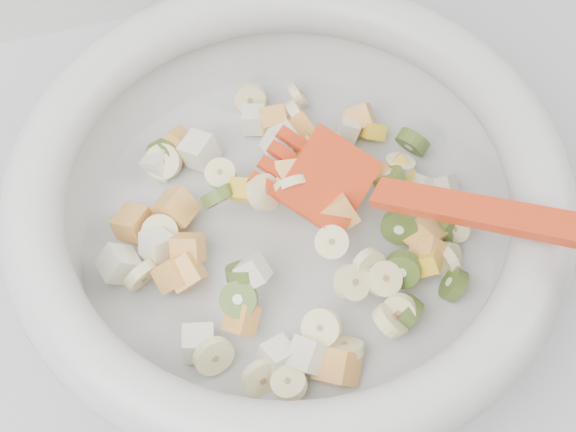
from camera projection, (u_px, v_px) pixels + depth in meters
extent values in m
cylinder|color=#B6B6B4|center=(288.00, 243.00, 0.66)|extent=(0.32, 0.32, 0.02)
torus|color=#B6B6B4|center=(288.00, 189.00, 0.60)|extent=(0.39, 0.39, 0.04)
cylinder|color=beige|center=(456.00, 227.00, 0.64)|extent=(0.03, 0.02, 0.03)
cylinder|color=beige|center=(290.00, 185.00, 0.62)|extent=(0.03, 0.02, 0.03)
cylinder|color=beige|center=(345.00, 349.00, 0.59)|extent=(0.03, 0.03, 0.03)
cylinder|color=beige|center=(251.00, 99.00, 0.71)|extent=(0.04, 0.02, 0.04)
cylinder|color=beige|center=(332.00, 242.00, 0.61)|extent=(0.03, 0.03, 0.02)
cylinder|color=beige|center=(141.00, 276.00, 0.62)|extent=(0.04, 0.02, 0.04)
cylinder|color=beige|center=(352.00, 282.00, 0.60)|extent=(0.03, 0.03, 0.03)
cylinder|color=beige|center=(220.00, 174.00, 0.65)|extent=(0.03, 0.03, 0.02)
cylinder|color=beige|center=(448.00, 259.00, 0.63)|extent=(0.03, 0.03, 0.03)
cylinder|color=beige|center=(297.00, 114.00, 0.69)|extent=(0.02, 0.03, 0.03)
cylinder|color=beige|center=(399.00, 311.00, 0.60)|extent=(0.03, 0.03, 0.03)
cylinder|color=beige|center=(264.00, 193.00, 0.62)|extent=(0.03, 0.04, 0.03)
cylinder|color=beige|center=(368.00, 265.00, 0.61)|extent=(0.03, 0.02, 0.03)
cylinder|color=beige|center=(289.00, 383.00, 0.58)|extent=(0.03, 0.03, 0.01)
cylinder|color=beige|center=(160.00, 232.00, 0.63)|extent=(0.03, 0.03, 0.02)
cylinder|color=beige|center=(448.00, 261.00, 0.63)|extent=(0.01, 0.03, 0.03)
cylinder|color=beige|center=(309.00, 170.00, 0.64)|extent=(0.03, 0.03, 0.03)
cylinder|color=beige|center=(321.00, 327.00, 0.59)|extent=(0.03, 0.03, 0.03)
cylinder|color=beige|center=(400.00, 165.00, 0.66)|extent=(0.03, 0.03, 0.02)
cylinder|color=beige|center=(163.00, 162.00, 0.67)|extent=(0.04, 0.04, 0.02)
cylinder|color=beige|center=(311.00, 170.00, 0.64)|extent=(0.03, 0.03, 0.03)
cylinder|color=beige|center=(298.00, 95.00, 0.71)|extent=(0.02, 0.03, 0.03)
cylinder|color=beige|center=(214.00, 356.00, 0.59)|extent=(0.04, 0.02, 0.04)
cylinder|color=beige|center=(390.00, 321.00, 0.60)|extent=(0.03, 0.04, 0.03)
cylinder|color=beige|center=(384.00, 279.00, 0.61)|extent=(0.03, 0.03, 0.02)
cylinder|color=beige|center=(261.00, 379.00, 0.59)|extent=(0.03, 0.02, 0.03)
cube|color=gold|center=(314.00, 161.00, 0.65)|extent=(0.03, 0.03, 0.03)
cube|color=gold|center=(188.00, 249.00, 0.62)|extent=(0.03, 0.03, 0.03)
cube|color=gold|center=(176.00, 208.00, 0.64)|extent=(0.04, 0.04, 0.03)
cube|color=gold|center=(291.00, 171.00, 0.63)|extent=(0.03, 0.03, 0.03)
cube|color=gold|center=(309.00, 158.00, 0.65)|extent=(0.03, 0.03, 0.03)
cube|color=gold|center=(424.00, 235.00, 0.63)|extent=(0.04, 0.03, 0.03)
cube|color=gold|center=(361.00, 117.00, 0.69)|extent=(0.03, 0.03, 0.03)
cube|color=gold|center=(338.00, 212.00, 0.62)|extent=(0.03, 0.03, 0.04)
cube|color=gold|center=(325.00, 146.00, 0.66)|extent=(0.03, 0.03, 0.03)
cube|color=gold|center=(295.00, 129.00, 0.68)|extent=(0.03, 0.04, 0.03)
cube|color=gold|center=(241.00, 318.00, 0.60)|extent=(0.03, 0.03, 0.03)
cube|color=gold|center=(186.00, 272.00, 0.61)|extent=(0.03, 0.03, 0.03)
cube|color=gold|center=(178.00, 148.00, 0.68)|extent=(0.04, 0.03, 0.04)
cube|color=gold|center=(274.00, 122.00, 0.69)|extent=(0.02, 0.02, 0.02)
cube|color=gold|center=(133.00, 223.00, 0.65)|extent=(0.03, 0.04, 0.03)
cube|color=gold|center=(337.00, 366.00, 0.59)|extent=(0.04, 0.03, 0.04)
cube|color=gold|center=(380.00, 175.00, 0.65)|extent=(0.03, 0.03, 0.03)
cube|color=gold|center=(427.00, 250.00, 0.62)|extent=(0.03, 0.03, 0.03)
cube|color=gold|center=(174.00, 273.00, 0.61)|extent=(0.03, 0.03, 0.03)
cylinder|color=#75A336|center=(405.00, 314.00, 0.61)|extent=(0.03, 0.04, 0.04)
cylinder|color=#75A336|center=(163.00, 156.00, 0.68)|extent=(0.03, 0.04, 0.04)
cylinder|color=#75A336|center=(453.00, 285.00, 0.62)|extent=(0.02, 0.03, 0.03)
cylinder|color=#75A336|center=(400.00, 227.00, 0.63)|extent=(0.03, 0.03, 0.03)
cylinder|color=#75A336|center=(246.00, 272.00, 0.60)|extent=(0.04, 0.03, 0.03)
cylinder|color=#75A336|center=(420.00, 210.00, 0.65)|extent=(0.03, 0.02, 0.03)
cylinder|color=#75A336|center=(217.00, 196.00, 0.63)|extent=(0.03, 0.02, 0.03)
cylinder|color=#75A336|center=(388.00, 179.00, 0.65)|extent=(0.04, 0.03, 0.03)
cylinder|color=#75A336|center=(412.00, 142.00, 0.68)|extent=(0.03, 0.03, 0.03)
cylinder|color=#75A336|center=(452.00, 228.00, 0.64)|extent=(0.03, 0.02, 0.03)
cylinder|color=#75A336|center=(403.00, 269.00, 0.61)|extent=(0.04, 0.03, 0.03)
cylinder|color=#75A336|center=(239.00, 299.00, 0.59)|extent=(0.04, 0.04, 0.02)
cube|color=beige|center=(157.00, 246.00, 0.63)|extent=(0.03, 0.03, 0.03)
cube|color=beige|center=(349.00, 128.00, 0.69)|extent=(0.02, 0.02, 0.02)
cube|color=beige|center=(280.00, 141.00, 0.66)|extent=(0.03, 0.03, 0.03)
cube|color=beige|center=(254.00, 120.00, 0.69)|extent=(0.02, 0.02, 0.02)
cube|color=beige|center=(309.00, 355.00, 0.59)|extent=(0.03, 0.03, 0.03)
cube|color=beige|center=(159.00, 164.00, 0.68)|extent=(0.03, 0.03, 0.03)
cube|color=beige|center=(277.00, 355.00, 0.59)|extent=(0.03, 0.03, 0.02)
cube|color=beige|center=(442.00, 189.00, 0.66)|extent=(0.03, 0.03, 0.03)
cube|color=beige|center=(424.00, 189.00, 0.66)|extent=(0.03, 0.03, 0.04)
cube|color=beige|center=(353.00, 174.00, 0.65)|extent=(0.03, 0.02, 0.03)
cube|color=beige|center=(200.00, 151.00, 0.67)|extent=(0.03, 0.03, 0.03)
cube|color=beige|center=(119.00, 264.00, 0.63)|extent=(0.03, 0.03, 0.03)
cube|color=beige|center=(438.00, 213.00, 0.65)|extent=(0.02, 0.02, 0.02)
cube|color=beige|center=(279.00, 160.00, 0.65)|extent=(0.03, 0.03, 0.02)
cube|color=beige|center=(198.00, 343.00, 0.59)|extent=(0.03, 0.03, 0.02)
cube|color=beige|center=(253.00, 272.00, 0.59)|extent=(0.03, 0.03, 0.03)
cube|color=yellow|center=(306.00, 172.00, 0.64)|extent=(0.03, 0.03, 0.03)
cube|color=yellow|center=(246.00, 191.00, 0.63)|extent=(0.03, 0.03, 0.03)
cube|color=yellow|center=(371.00, 130.00, 0.69)|extent=(0.02, 0.03, 0.03)
cube|color=yellow|center=(401.00, 175.00, 0.66)|extent=(0.03, 0.03, 0.03)
cube|color=yellow|center=(423.00, 264.00, 0.62)|extent=(0.03, 0.03, 0.03)
cube|color=red|center=(329.00, 181.00, 0.62)|extent=(0.08, 0.08, 0.03)
cube|color=red|center=(295.00, 141.00, 0.64)|extent=(0.03, 0.03, 0.02)
cube|color=red|center=(286.00, 156.00, 0.63)|extent=(0.03, 0.03, 0.02)
cube|color=red|center=(276.00, 171.00, 0.63)|extent=(0.03, 0.03, 0.02)
cube|color=red|center=(267.00, 187.00, 0.62)|extent=(0.03, 0.03, 0.02)
cube|color=red|center=(517.00, 219.00, 0.55)|extent=(0.15, 0.14, 0.08)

